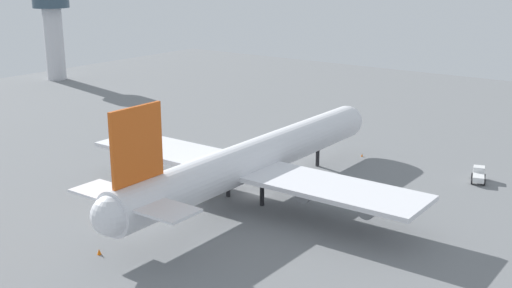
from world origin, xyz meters
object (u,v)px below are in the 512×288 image
object	(u,v)px
control_tower	(53,29)
safety_cone_nose	(362,155)
cargo_loader	(479,175)
safety_cone_tail	(99,252)
cargo_airplane	(255,159)

from	to	relation	value
control_tower	safety_cone_nose	bearing A→B (deg)	-98.82
safety_cone_nose	cargo_loader	bearing A→B (deg)	-93.00
safety_cone_tail	control_tower	xyz separation A→B (m)	(77.66, 111.77, 15.83)
safety_cone_nose	control_tower	xyz separation A→B (m)	(18.47, 119.10, 15.95)
cargo_loader	safety_cone_tail	distance (m)	65.41
cargo_loader	safety_cone_nose	xyz separation A→B (m)	(1.20, 22.94, -0.86)
safety_cone_nose	control_tower	world-z (taller)	control_tower
safety_cone_tail	control_tower	size ratio (longest dim) A/B	0.03
cargo_airplane	safety_cone_tail	size ratio (longest dim) A/B	82.14
cargo_loader	safety_cone_nose	size ratio (longest dim) A/B	9.22
safety_cone_nose	control_tower	bearing A→B (deg)	81.18
cargo_airplane	safety_cone_tail	world-z (taller)	cargo_airplane
safety_cone_nose	safety_cone_tail	xyz separation A→B (m)	(-59.18, 7.33, 0.12)
cargo_loader	control_tower	xyz separation A→B (m)	(19.67, 142.04, 15.09)
cargo_loader	safety_cone_tail	size ratio (longest dim) A/B	6.54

